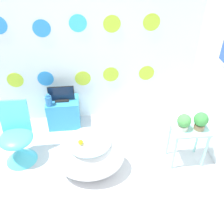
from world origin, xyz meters
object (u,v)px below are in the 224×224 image
bathtub (90,156)px  chair (18,145)px  tv (61,95)px  vase (49,101)px  potted_plant_left (184,122)px  potted_plant_right (201,121)px

bathtub → chair: bearing=161.6°
tv → vase: 0.21m
tv → vase: tv is taller
chair → potted_plant_left: chair is taller
chair → tv: size_ratio=2.23×
chair → tv: 0.94m
bathtub → vase: vase is taller
tv → potted_plant_left: 1.81m
bathtub → potted_plant_left: 1.24m
vase → potted_plant_left: bearing=-25.8°
bathtub → potted_plant_right: bearing=2.4°
bathtub → vase: bearing=121.6°
chair → bathtub: bearing=-18.4°
potted_plant_right → bathtub: bearing=-177.6°
potted_plant_left → potted_plant_right: bearing=-3.7°
vase → potted_plant_left: potted_plant_left is taller
tv → potted_plant_right: 1.99m
potted_plant_left → vase: bearing=154.2°
chair → potted_plant_left: (2.10, -0.24, 0.41)m
chair → vase: 0.76m
potted_plant_right → potted_plant_left: bearing=176.3°
vase → bathtub: bearing=-58.4°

